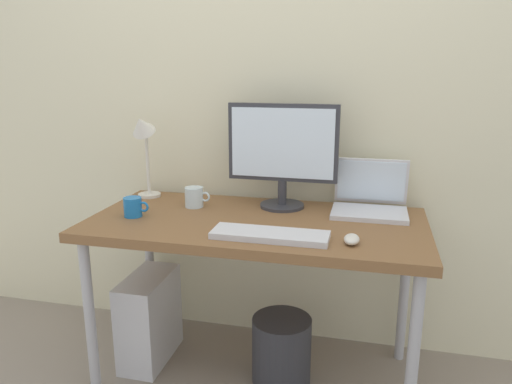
# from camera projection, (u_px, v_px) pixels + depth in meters

# --- Properties ---
(ground_plane) EXTENTS (6.00, 6.00, 0.00)m
(ground_plane) POSITION_uv_depth(u_px,v_px,m) (256.00, 373.00, 2.22)
(ground_plane) COLOR gray
(back_wall) EXTENTS (4.40, 0.04, 2.60)m
(back_wall) POSITION_uv_depth(u_px,v_px,m) (276.00, 80.00, 2.27)
(back_wall) COLOR beige
(back_wall) RESTS_ON ground_plane
(desk) EXTENTS (1.40, 0.69, 0.74)m
(desk) POSITION_uv_depth(u_px,v_px,m) (256.00, 234.00, 2.05)
(desk) COLOR brown
(desk) RESTS_ON ground_plane
(monitor) EXTENTS (0.49, 0.20, 0.47)m
(monitor) POSITION_uv_depth(u_px,v_px,m) (283.00, 150.00, 2.15)
(monitor) COLOR #333338
(monitor) RESTS_ON desk
(laptop) EXTENTS (0.32, 0.26, 0.23)m
(laptop) POSITION_uv_depth(u_px,v_px,m) (370.00, 199.00, 2.13)
(laptop) COLOR silver
(laptop) RESTS_ON desk
(desk_lamp) EXTENTS (0.11, 0.16, 0.42)m
(desk_lamp) POSITION_uv_depth(u_px,v_px,m) (143.00, 138.00, 2.30)
(desk_lamp) COLOR silver
(desk_lamp) RESTS_ON desk
(keyboard) EXTENTS (0.44, 0.14, 0.02)m
(keyboard) POSITION_uv_depth(u_px,v_px,m) (270.00, 235.00, 1.82)
(keyboard) COLOR silver
(keyboard) RESTS_ON desk
(mouse) EXTENTS (0.06, 0.09, 0.03)m
(mouse) POSITION_uv_depth(u_px,v_px,m) (352.00, 239.00, 1.76)
(mouse) COLOR silver
(mouse) RESTS_ON desk
(coffee_mug) EXTENTS (0.11, 0.08, 0.08)m
(coffee_mug) POSITION_uv_depth(u_px,v_px,m) (133.00, 207.00, 2.07)
(coffee_mug) COLOR #1E72BF
(coffee_mug) RESTS_ON desk
(glass_cup) EXTENTS (0.12, 0.08, 0.09)m
(glass_cup) POSITION_uv_depth(u_px,v_px,m) (194.00, 197.00, 2.21)
(glass_cup) COLOR silver
(glass_cup) RESTS_ON desk
(computer_tower) EXTENTS (0.18, 0.36, 0.42)m
(computer_tower) POSITION_uv_depth(u_px,v_px,m) (149.00, 318.00, 2.29)
(computer_tower) COLOR silver
(computer_tower) RESTS_ON ground_plane
(wastebasket) EXTENTS (0.26, 0.26, 0.30)m
(wastebasket) POSITION_uv_depth(u_px,v_px,m) (282.00, 350.00, 2.14)
(wastebasket) COLOR #333338
(wastebasket) RESTS_ON ground_plane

